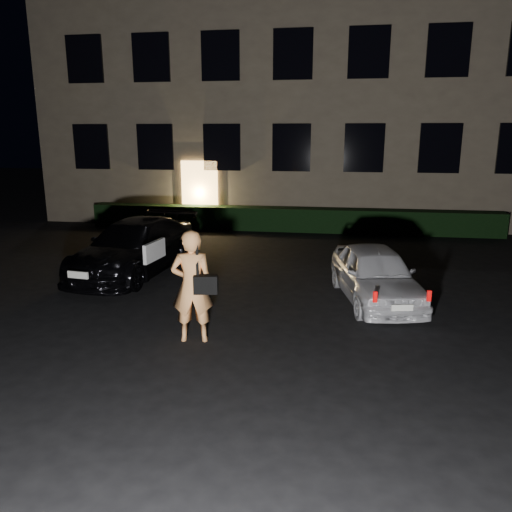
# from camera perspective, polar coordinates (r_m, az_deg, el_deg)

# --- Properties ---
(ground) EXTENTS (80.00, 80.00, 0.00)m
(ground) POSITION_cam_1_polar(r_m,az_deg,el_deg) (8.58, -2.80, -10.38)
(ground) COLOR black
(ground) RESTS_ON ground
(building) EXTENTS (20.00, 8.11, 12.00)m
(building) POSITION_cam_1_polar(r_m,az_deg,el_deg) (22.84, 5.15, 20.06)
(building) COLOR brown
(building) RESTS_ON ground
(hedge) EXTENTS (15.00, 0.70, 0.85)m
(hedge) POSITION_cam_1_polar(r_m,az_deg,el_deg) (18.49, 3.82, 4.20)
(hedge) COLOR black
(hedge) RESTS_ON ground
(sedan) EXTENTS (2.45, 4.85, 1.34)m
(sedan) POSITION_cam_1_polar(r_m,az_deg,el_deg) (13.20, -13.68, 1.01)
(sedan) COLOR black
(sedan) RESTS_ON ground
(hatch) EXTENTS (2.12, 3.72, 1.19)m
(hatch) POSITION_cam_1_polar(r_m,az_deg,el_deg) (10.95, 13.49, -2.01)
(hatch) COLOR silver
(hatch) RESTS_ON ground
(man) EXTENTS (0.87, 0.59, 1.97)m
(man) POSITION_cam_1_polar(r_m,az_deg,el_deg) (8.58, -7.28, -3.43)
(man) COLOR #E39554
(man) RESTS_ON ground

